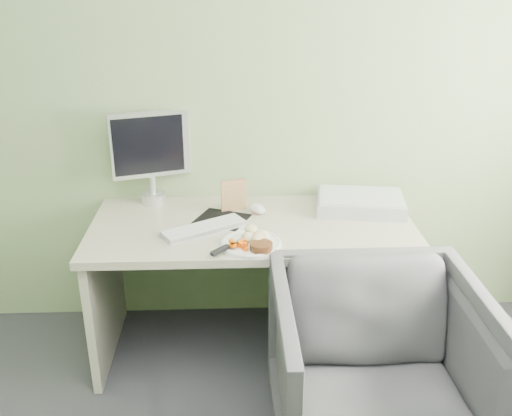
{
  "coord_description": "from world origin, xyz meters",
  "views": [
    {
      "loc": [
        -0.09,
        -0.94,
        1.9
      ],
      "look_at": [
        0.01,
        1.5,
        0.87
      ],
      "focal_mm": 40.0,
      "sensor_mm": 36.0,
      "label": 1
    }
  ],
  "objects_px": {
    "desk": "(253,257)",
    "desk_chair": "(378,375)",
    "monitor": "(151,152)",
    "plate": "(251,244)",
    "scanner": "(360,203)"
  },
  "relations": [
    {
      "from": "plate",
      "to": "scanner",
      "type": "distance_m",
      "value": 0.71
    },
    {
      "from": "desk",
      "to": "plate",
      "type": "distance_m",
      "value": 0.3
    },
    {
      "from": "desk",
      "to": "desk_chair",
      "type": "bearing_deg",
      "value": -56.99
    },
    {
      "from": "scanner",
      "to": "monitor",
      "type": "distance_m",
      "value": 1.13
    },
    {
      "from": "scanner",
      "to": "monitor",
      "type": "xyz_separation_m",
      "value": [
        -1.09,
        0.15,
        0.24
      ]
    },
    {
      "from": "scanner",
      "to": "desk_chair",
      "type": "height_order",
      "value": "scanner"
    },
    {
      "from": "monitor",
      "to": "plate",
      "type": "bearing_deg",
      "value": -64.41
    },
    {
      "from": "plate",
      "to": "monitor",
      "type": "xyz_separation_m",
      "value": [
        -0.51,
        0.55,
        0.27
      ]
    },
    {
      "from": "monitor",
      "to": "desk_chair",
      "type": "relative_size",
      "value": 0.58
    },
    {
      "from": "desk",
      "to": "monitor",
      "type": "xyz_separation_m",
      "value": [
        -0.52,
        0.31,
        0.46
      ]
    },
    {
      "from": "desk",
      "to": "desk_chair",
      "type": "height_order",
      "value": "desk_chair"
    },
    {
      "from": "scanner",
      "to": "monitor",
      "type": "relative_size",
      "value": 0.9
    },
    {
      "from": "monitor",
      "to": "desk_chair",
      "type": "bearing_deg",
      "value": -63.55
    },
    {
      "from": "desk",
      "to": "scanner",
      "type": "height_order",
      "value": "scanner"
    },
    {
      "from": "monitor",
      "to": "desk_chair",
      "type": "height_order",
      "value": "monitor"
    }
  ]
}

